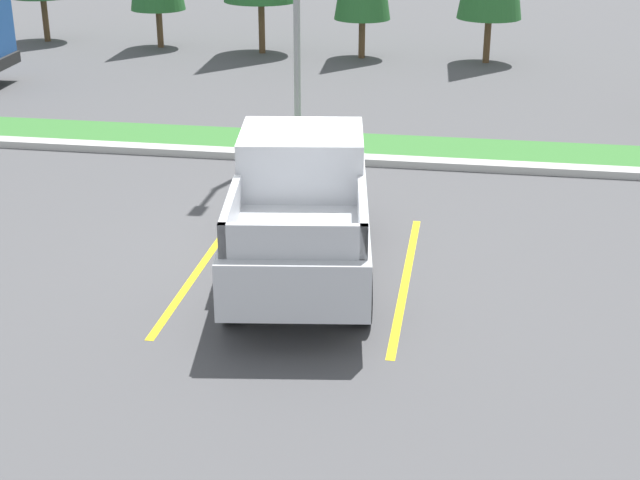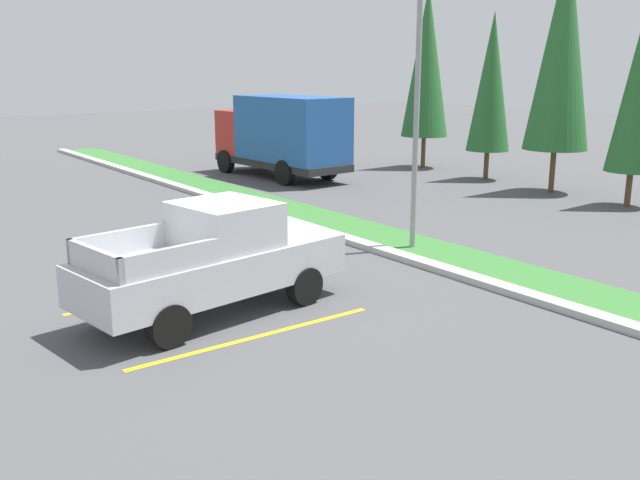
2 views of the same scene
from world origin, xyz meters
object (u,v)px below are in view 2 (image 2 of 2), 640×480
cargo_truck_distant (282,134)px  street_light (413,78)px  cypress_tree_leftmost (426,62)px  cypress_tree_right_inner (639,88)px  pickup_truck_main (215,259)px  cypress_tree_center (562,47)px  cypress_tree_left_inner (491,82)px

cargo_truck_distant → street_light: (11.99, -4.01, 2.46)m
cypress_tree_leftmost → cypress_tree_right_inner: bearing=-5.6°
cargo_truck_distant → cypress_tree_leftmost: (1.35, 6.93, 2.94)m
cargo_truck_distant → cypress_tree_leftmost: bearing=79.0°
cypress_tree_leftmost → pickup_truck_main: bearing=-55.2°
cargo_truck_distant → cypress_tree_center: bearing=34.5°
cypress_tree_leftmost → cypress_tree_center: cypress_tree_center is taller
cypress_tree_left_inner → cypress_tree_right_inner: size_ratio=1.02×
pickup_truck_main → cypress_tree_left_inner: (-7.78, 16.71, 2.92)m
cypress_tree_center → street_light: bearing=-73.3°
cargo_truck_distant → cypress_tree_center: (8.94, 6.13, 3.42)m
pickup_truck_main → street_light: 7.09m
pickup_truck_main → cypress_tree_right_inner: (-1.10, 16.06, 2.85)m
pickup_truck_main → street_light: size_ratio=0.73×
cypress_tree_left_inner → cypress_tree_center: (3.48, -0.39, 1.30)m
street_light → cypress_tree_center: bearing=106.7°
cargo_truck_distant → street_light: street_light is taller
street_light → cypress_tree_center: size_ratio=0.84×
pickup_truck_main → street_light: bearing=101.5°
cypress_tree_center → cypress_tree_leftmost: bearing=174.1°
cypress_tree_left_inner → cypress_tree_center: cypress_tree_center is taller
cypress_tree_leftmost → cypress_tree_right_inner: (10.80, -1.05, -0.90)m
pickup_truck_main → cypress_tree_left_inner: 18.66m
cypress_tree_right_inner → cypress_tree_leftmost: bearing=174.4°
cargo_truck_distant → cypress_tree_center: 11.37m
pickup_truck_main → street_light: (-1.26, 6.17, 3.27)m
cypress_tree_right_inner → cypress_tree_center: bearing=175.3°
street_light → cypress_tree_left_inner: (-6.53, 10.54, -0.34)m
cargo_truck_distant → street_light: size_ratio=0.92×
pickup_truck_main → cypress_tree_leftmost: size_ratio=0.67×
pickup_truck_main → cypress_tree_leftmost: cypress_tree_leftmost is taller
pickup_truck_main → cypress_tree_center: (-4.30, 16.32, 4.22)m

